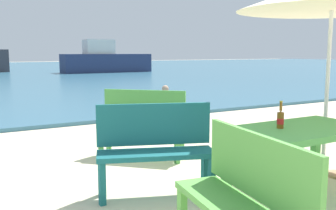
{
  "coord_description": "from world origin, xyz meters",
  "views": [
    {
      "loc": [
        -3.32,
        -2.49,
        1.48
      ],
      "look_at": [
        -0.21,
        3.0,
        0.6
      ],
      "focal_mm": 40.56,
      "sensor_mm": 36.0,
      "label": 1
    }
  ],
  "objects_px": {
    "beer_bottle_amber": "(280,119)",
    "boat_fishing_trawler": "(106,61)",
    "picnic_table_green": "(301,138)",
    "swimmer_person": "(165,94)",
    "bench_teal_center": "(155,144)",
    "bench_green_right": "(142,119)",
    "bench_green_left": "(244,195)"
  },
  "relations": [
    {
      "from": "swimmer_person",
      "to": "boat_fishing_trawler",
      "type": "height_order",
      "value": "boat_fishing_trawler"
    },
    {
      "from": "picnic_table_green",
      "to": "bench_green_left",
      "type": "height_order",
      "value": "bench_green_left"
    },
    {
      "from": "swimmer_person",
      "to": "boat_fishing_trawler",
      "type": "bearing_deg",
      "value": 76.06
    },
    {
      "from": "bench_green_right",
      "to": "boat_fishing_trawler",
      "type": "distance_m",
      "value": 21.92
    },
    {
      "from": "bench_teal_center",
      "to": "swimmer_person",
      "type": "height_order",
      "value": "bench_teal_center"
    },
    {
      "from": "beer_bottle_amber",
      "to": "boat_fishing_trawler",
      "type": "height_order",
      "value": "boat_fishing_trawler"
    },
    {
      "from": "swimmer_person",
      "to": "picnic_table_green",
      "type": "bearing_deg",
      "value": -109.55
    },
    {
      "from": "swimmer_person",
      "to": "bench_green_left",
      "type": "bearing_deg",
      "value": -115.85
    },
    {
      "from": "picnic_table_green",
      "to": "bench_green_right",
      "type": "relative_size",
      "value": 1.25
    },
    {
      "from": "bench_green_right",
      "to": "bench_green_left",
      "type": "bearing_deg",
      "value": -102.71
    },
    {
      "from": "picnic_table_green",
      "to": "bench_green_right",
      "type": "height_order",
      "value": "bench_green_right"
    },
    {
      "from": "beer_bottle_amber",
      "to": "bench_green_left",
      "type": "distance_m",
      "value": 1.32
    },
    {
      "from": "picnic_table_green",
      "to": "bench_green_right",
      "type": "bearing_deg",
      "value": 105.46
    },
    {
      "from": "picnic_table_green",
      "to": "bench_green_right",
      "type": "xyz_separation_m",
      "value": [
        -0.63,
        2.26,
        -0.11
      ]
    },
    {
      "from": "bench_green_right",
      "to": "swimmer_person",
      "type": "xyz_separation_m",
      "value": [
        3.27,
        5.2,
        -0.3
      ]
    },
    {
      "from": "bench_green_left",
      "to": "boat_fishing_trawler",
      "type": "bearing_deg",
      "value": 71.77
    },
    {
      "from": "picnic_table_green",
      "to": "beer_bottle_amber",
      "type": "height_order",
      "value": "beer_bottle_amber"
    },
    {
      "from": "bench_teal_center",
      "to": "bench_green_left",
      "type": "distance_m",
      "value": 1.56
    },
    {
      "from": "picnic_table_green",
      "to": "boat_fishing_trawler",
      "type": "relative_size",
      "value": 0.23
    },
    {
      "from": "beer_bottle_amber",
      "to": "bench_green_left",
      "type": "xyz_separation_m",
      "value": [
        -1.06,
        -0.72,
        -0.31
      ]
    },
    {
      "from": "bench_teal_center",
      "to": "boat_fishing_trawler",
      "type": "xyz_separation_m",
      "value": [
        7.64,
        22.08,
        0.35
      ]
    },
    {
      "from": "picnic_table_green",
      "to": "swimmer_person",
      "type": "distance_m",
      "value": 7.93
    },
    {
      "from": "boat_fishing_trawler",
      "to": "swimmer_person",
      "type": "bearing_deg",
      "value": -103.94
    },
    {
      "from": "beer_bottle_amber",
      "to": "boat_fishing_trawler",
      "type": "bearing_deg",
      "value": 73.64
    },
    {
      "from": "bench_teal_center",
      "to": "swimmer_person",
      "type": "distance_m",
      "value": 7.58
    },
    {
      "from": "beer_bottle_amber",
      "to": "bench_teal_center",
      "type": "bearing_deg",
      "value": 137.61
    },
    {
      "from": "beer_bottle_amber",
      "to": "bench_teal_center",
      "type": "height_order",
      "value": "beer_bottle_amber"
    },
    {
      "from": "bench_teal_center",
      "to": "boat_fishing_trawler",
      "type": "distance_m",
      "value": 23.37
    },
    {
      "from": "beer_bottle_amber",
      "to": "picnic_table_green",
      "type": "bearing_deg",
      "value": -16.29
    },
    {
      "from": "bench_green_left",
      "to": "boat_fishing_trawler",
      "type": "distance_m",
      "value": 24.89
    },
    {
      "from": "picnic_table_green",
      "to": "beer_bottle_amber",
      "type": "xyz_separation_m",
      "value": [
        -0.22,
        0.07,
        0.2
      ]
    },
    {
      "from": "picnic_table_green",
      "to": "beer_bottle_amber",
      "type": "relative_size",
      "value": 5.28
    }
  ]
}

